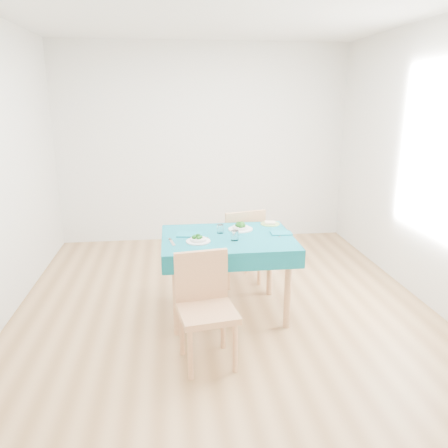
{
  "coord_description": "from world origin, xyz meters",
  "views": [
    {
      "loc": [
        -0.48,
        -3.84,
        1.97
      ],
      "look_at": [
        0.0,
        0.0,
        0.85
      ],
      "focal_mm": 35.0,
      "sensor_mm": 36.0,
      "label": 1
    }
  ],
  "objects": [
    {
      "name": "room_shell",
      "position": [
        0.0,
        0.0,
        1.35
      ],
      "size": [
        4.02,
        4.52,
        2.73
      ],
      "color": "olive",
      "rests_on": "ground"
    },
    {
      "name": "fork_near",
      "position": [
        -0.48,
        -0.2,
        0.76
      ],
      "size": [
        0.06,
        0.2,
        0.0
      ],
      "primitive_type": "cube",
      "rotation": [
        0.0,
        0.0,
        0.18
      ],
      "color": "silver",
      "rests_on": "table"
    },
    {
      "name": "table",
      "position": [
        0.02,
        -0.1,
        0.38
      ],
      "size": [
        1.18,
        0.89,
        0.76
      ],
      "primitive_type": "cube",
      "color": "#095969",
      "rests_on": "ground"
    },
    {
      "name": "bowl_near",
      "position": [
        -0.25,
        -0.22,
        0.79
      ],
      "size": [
        0.21,
        0.21,
        0.07
      ],
      "primitive_type": null,
      "color": "white",
      "rests_on": "table"
    },
    {
      "name": "fork_far",
      "position": [
        0.1,
        0.02,
        0.76
      ],
      "size": [
        0.07,
        0.2,
        0.0
      ],
      "primitive_type": "cube",
      "rotation": [
        0.0,
        0.0,
        0.22
      ],
      "color": "silver",
      "rests_on": "table"
    },
    {
      "name": "knife_far",
      "position": [
        0.53,
        -0.09,
        0.76
      ],
      "size": [
        0.11,
        0.19,
        0.0
      ],
      "primitive_type": "cube",
      "rotation": [
        0.0,
        0.0,
        -0.48
      ],
      "color": "silver",
      "rests_on": "table"
    },
    {
      "name": "chair_near",
      "position": [
        -0.24,
        -0.9,
        0.52
      ],
      "size": [
        0.48,
        0.51,
        1.04
      ],
      "primitive_type": "cube",
      "rotation": [
        0.0,
        0.0,
        0.15
      ],
      "color": "tan",
      "rests_on": "ground"
    },
    {
      "name": "chair_far",
      "position": [
        0.23,
        0.62,
        0.55
      ],
      "size": [
        0.54,
        0.57,
        1.1
      ],
      "primitive_type": "cube",
      "rotation": [
        0.0,
        0.0,
        3.38
      ],
      "color": "tan",
      "rests_on": "ground"
    },
    {
      "name": "knife_near",
      "position": [
        -0.18,
        -0.19,
        0.76
      ],
      "size": [
        0.05,
        0.19,
        0.0
      ],
      "primitive_type": "cube",
      "rotation": [
        0.0,
        0.0,
        -0.21
      ],
      "color": "silver",
      "rests_on": "table"
    },
    {
      "name": "tumbler_side",
      "position": [
        0.07,
        -0.21,
        0.8
      ],
      "size": [
        0.07,
        0.07,
        0.09
      ],
      "primitive_type": "cylinder",
      "color": "white",
      "rests_on": "table"
    },
    {
      "name": "napkin_near",
      "position": [
        -0.32,
        -0.02,
        0.76
      ],
      "size": [
        0.25,
        0.19,
        0.01
      ],
      "primitive_type": "cube",
      "rotation": [
        0.0,
        0.0,
        -0.16
      ],
      "color": "#0D6474",
      "rests_on": "table"
    },
    {
      "name": "tumbler_center",
      "position": [
        -0.03,
        0.02,
        0.8
      ],
      "size": [
        0.06,
        0.06,
        0.08
      ],
      "primitive_type": "cylinder",
      "color": "white",
      "rests_on": "table"
    },
    {
      "name": "side_plate",
      "position": [
        0.49,
        0.25,
        0.76
      ],
      "size": [
        0.19,
        0.19,
        0.01
      ],
      "primitive_type": "cylinder",
      "color": "#94C25F",
      "rests_on": "table"
    },
    {
      "name": "bread_slice",
      "position": [
        0.49,
        0.25,
        0.78
      ],
      "size": [
        0.12,
        0.12,
        0.02
      ],
      "primitive_type": "cube",
      "rotation": [
        0.0,
        0.0,
        -0.2
      ],
      "color": "beige",
      "rests_on": "side_plate"
    },
    {
      "name": "bowl_far",
      "position": [
        0.17,
        0.1,
        0.79
      ],
      "size": [
        0.23,
        0.23,
        0.07
      ],
      "primitive_type": null,
      "color": "white",
      "rests_on": "table"
    },
    {
      "name": "napkin_far",
      "position": [
        0.53,
        -0.07,
        0.76
      ],
      "size": [
        0.19,
        0.14,
        0.01
      ],
      "primitive_type": "cube",
      "rotation": [
        0.0,
        0.0,
        -0.03
      ],
      "color": "#0D6474",
      "rests_on": "table"
    }
  ]
}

